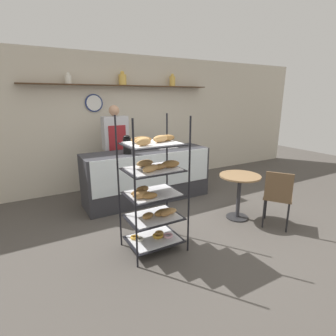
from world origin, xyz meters
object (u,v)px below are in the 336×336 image
at_px(donut_tray_counter, 167,146).
at_px(cafe_table, 239,186).
at_px(person_worker, 116,148).
at_px(cafe_chair, 278,194).
at_px(pastry_rack, 154,189).
at_px(coffee_carafe, 127,145).

bearing_deg(donut_tray_counter, cafe_table, -73.69).
bearing_deg(person_worker, cafe_chair, -57.75).
relative_size(pastry_rack, cafe_table, 2.35).
bearing_deg(pastry_rack, person_worker, 83.33).
height_order(cafe_chair, donut_tray_counter, donut_tray_counter).
bearing_deg(coffee_carafe, cafe_chair, -49.70).
bearing_deg(cafe_table, person_worker, 123.77).
height_order(person_worker, donut_tray_counter, person_worker).
relative_size(pastry_rack, donut_tray_counter, 4.29).
distance_m(cafe_table, donut_tray_counter, 1.62).
bearing_deg(person_worker, coffee_carafe, -90.96).
height_order(person_worker, coffee_carafe, person_worker).
bearing_deg(cafe_chair, coffee_carafe, 5.75).
height_order(pastry_rack, coffee_carafe, pastry_rack).
relative_size(cafe_table, donut_tray_counter, 1.83).
bearing_deg(donut_tray_counter, pastry_rack, -124.08).
distance_m(person_worker, donut_tray_counter, 0.97).
height_order(person_worker, cafe_table, person_worker).
xyz_separation_m(cafe_table, donut_tray_counter, (-0.44, 1.50, 0.43)).
relative_size(person_worker, coffee_carafe, 5.42).
height_order(coffee_carafe, donut_tray_counter, coffee_carafe).
bearing_deg(coffee_carafe, pastry_rack, -99.06).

